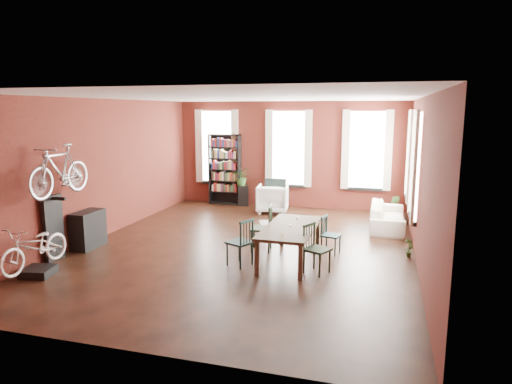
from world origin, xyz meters
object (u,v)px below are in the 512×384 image
(dining_chair_d, at_px, (331,235))
(console_table, at_px, (88,229))
(dining_chair_a, at_px, (240,242))
(cream_sofa, at_px, (388,212))
(dining_chair_c, at_px, (317,249))
(plant_stand, at_px, (243,195))
(white_armchair, at_px, (273,197))
(bicycle_floor, at_px, (33,227))
(dining_table, at_px, (290,244))
(bookshelf, at_px, (225,169))
(bike_trainer, at_px, (38,272))
(dining_chair_b, at_px, (261,228))

(dining_chair_d, distance_m, console_table, 5.20)
(dining_chair_a, height_order, cream_sofa, dining_chair_a)
(dining_chair_a, bearing_deg, dining_chair_d, 151.44)
(dining_chair_c, xyz_separation_m, cream_sofa, (1.24, 3.72, -0.04))
(console_table, bearing_deg, plant_stand, 69.71)
(white_armchair, bearing_deg, console_table, 48.01)
(dining_chair_d, relative_size, bicycle_floor, 0.52)
(dining_chair_c, bearing_deg, dining_chair_d, 19.32)
(dining_table, distance_m, dining_chair_a, 1.01)
(dining_chair_a, distance_m, plant_stand, 5.57)
(bookshelf, xyz_separation_m, cream_sofa, (4.95, -1.70, -0.69))
(dining_table, bearing_deg, dining_chair_d, 45.74)
(dining_chair_a, height_order, dining_chair_d, dining_chair_a)
(white_armchair, bearing_deg, bike_trainer, 57.69)
(white_armchair, distance_m, bicycle_floor, 6.81)
(white_armchair, bearing_deg, dining_chair_a, 88.39)
(dining_chair_b, bearing_deg, console_table, -85.10)
(dining_table, xyz_separation_m, bike_trainer, (-4.20, -2.02, -0.28))
(dining_chair_c, relative_size, bicycle_floor, 0.59)
(dining_chair_b, xyz_separation_m, dining_chair_c, (1.33, -1.03, -0.04))
(dining_table, xyz_separation_m, bicycle_floor, (-4.21, -2.03, 0.55))
(dining_chair_c, distance_m, dining_chair_d, 1.23)
(dining_chair_d, height_order, bookshelf, bookshelf)
(white_armchair, height_order, plant_stand, white_armchair)
(bicycle_floor, bearing_deg, cream_sofa, 43.82)
(bookshelf, bearing_deg, console_table, -103.83)
(dining_chair_a, distance_m, bookshelf, 5.87)
(dining_chair_c, xyz_separation_m, plant_stand, (-3.10, 5.36, -0.14))
(dining_table, bearing_deg, cream_sofa, 60.90)
(dining_chair_b, bearing_deg, bookshelf, -159.02)
(dining_chair_d, bearing_deg, bookshelf, 55.67)
(dining_chair_b, height_order, dining_chair_d, dining_chair_b)
(bookshelf, distance_m, plant_stand, 1.00)
(dining_chair_c, height_order, plant_stand, dining_chair_c)
(dining_chair_b, bearing_deg, dining_chair_c, 44.93)
(dining_table, distance_m, bike_trainer, 4.67)
(dining_table, height_order, white_armchair, white_armchair)
(dining_chair_d, distance_m, bookshelf, 5.72)
(bike_trainer, relative_size, plant_stand, 0.80)
(dining_chair_b, bearing_deg, dining_chair_a, -16.19)
(plant_stand, bearing_deg, bicycle_floor, -104.00)
(dining_chair_a, relative_size, dining_chair_c, 1.01)
(dining_chair_c, distance_m, bike_trainer, 5.05)
(dining_chair_c, bearing_deg, dining_chair_a, 113.36)
(dining_chair_b, relative_size, dining_chair_d, 1.23)
(bookshelf, bearing_deg, white_armchair, -24.15)
(dining_chair_c, height_order, bookshelf, bookshelf)
(bike_trainer, bearing_deg, bicycle_floor, -130.91)
(dining_chair_d, height_order, plant_stand, dining_chair_d)
(dining_table, xyz_separation_m, console_table, (-4.39, -0.29, 0.05))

